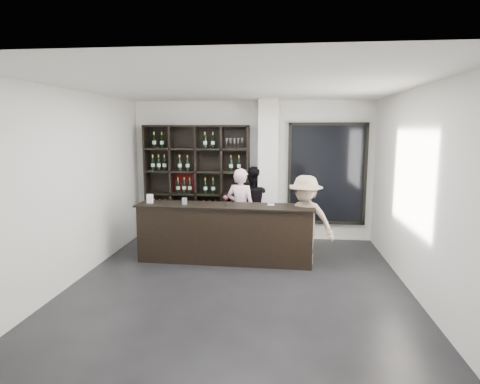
# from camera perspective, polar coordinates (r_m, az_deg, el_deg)

# --- Properties ---
(floor) EXTENTS (5.00, 5.50, 0.01)m
(floor) POSITION_cam_1_polar(r_m,az_deg,el_deg) (6.15, -0.29, -13.24)
(floor) COLOR black
(floor) RESTS_ON ground
(wine_shelf) EXTENTS (2.20, 0.35, 2.40)m
(wine_shelf) POSITION_cam_1_polar(r_m,az_deg,el_deg) (8.49, -6.13, 1.33)
(wine_shelf) COLOR black
(wine_shelf) RESTS_ON floor
(structural_column) EXTENTS (0.40, 0.40, 2.90)m
(structural_column) POSITION_cam_1_polar(r_m,az_deg,el_deg) (8.18, 4.04, 2.84)
(structural_column) COLOR silver
(structural_column) RESTS_ON floor
(glass_panel) EXTENTS (1.60, 0.08, 2.10)m
(glass_panel) POSITION_cam_1_polar(r_m,az_deg,el_deg) (8.45, 12.26, 2.51)
(glass_panel) COLOR black
(glass_panel) RESTS_ON floor
(tasting_counter) EXTENTS (3.09, 0.64, 1.02)m
(tasting_counter) POSITION_cam_1_polar(r_m,az_deg,el_deg) (7.06, -2.15, -5.87)
(tasting_counter) COLOR black
(tasting_counter) RESTS_ON floor
(taster_pink) EXTENTS (0.67, 0.55, 1.58)m
(taster_pink) POSITION_cam_1_polar(r_m,az_deg,el_deg) (7.70, 0.10, -2.47)
(taster_pink) COLOR #FFCDD6
(taster_pink) RESTS_ON floor
(taster_black) EXTENTS (0.93, 0.84, 1.57)m
(taster_black) POSITION_cam_1_polar(r_m,az_deg,el_deg) (8.22, 1.98, -1.79)
(taster_black) COLOR black
(taster_black) RESTS_ON floor
(customer) EXTENTS (1.14, 0.89, 1.55)m
(customer) POSITION_cam_1_polar(r_m,az_deg,el_deg) (6.90, 9.23, -4.08)
(customer) COLOR gray
(customer) RESTS_ON floor
(wine_glass) EXTENTS (0.09, 0.09, 0.20)m
(wine_glass) POSITION_cam_1_polar(r_m,az_deg,el_deg) (6.88, -2.09, -1.12)
(wine_glass) COLOR white
(wine_glass) RESTS_ON tasting_counter
(spit_cup) EXTENTS (0.09, 0.09, 0.12)m
(spit_cup) POSITION_cam_1_polar(r_m,az_deg,el_deg) (7.04, -7.91, -1.30)
(spit_cup) COLOR silver
(spit_cup) RESTS_ON tasting_counter
(napkin_stack) EXTENTS (0.11, 0.11, 0.02)m
(napkin_stack) POSITION_cam_1_polar(r_m,az_deg,el_deg) (6.95, 4.43, -1.78)
(napkin_stack) COLOR white
(napkin_stack) RESTS_ON tasting_counter
(card_stand) EXTENTS (0.11, 0.06, 0.16)m
(card_stand) POSITION_cam_1_polar(r_m,az_deg,el_deg) (7.27, -12.70, -0.95)
(card_stand) COLOR white
(card_stand) RESTS_ON tasting_counter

